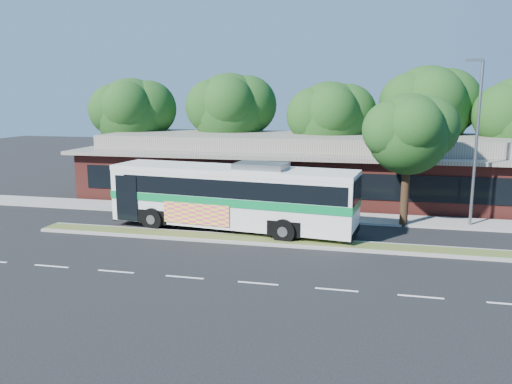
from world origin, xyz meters
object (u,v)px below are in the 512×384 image
(sedan, at_px, (129,191))
(sidewalk_tree, at_px, (414,133))
(lamp_post, at_px, (476,138))
(transit_bus, at_px, (233,192))

(sedan, bearing_deg, sidewalk_tree, -77.39)
(lamp_post, distance_m, sedan, 22.42)
(lamp_post, height_order, sedan, lamp_post)
(lamp_post, relative_size, sedan, 1.98)
(lamp_post, xyz_separation_m, transit_bus, (-12.58, -3.61, -2.82))
(lamp_post, bearing_deg, sidewalk_tree, -169.62)
(lamp_post, distance_m, transit_bus, 13.39)
(transit_bus, height_order, sidewalk_tree, sidewalk_tree)
(transit_bus, height_order, sedan, transit_bus)
(transit_bus, bearing_deg, sedan, 153.06)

